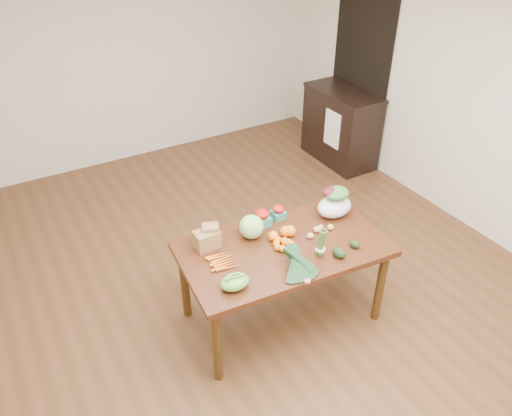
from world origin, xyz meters
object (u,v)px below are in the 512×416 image
mandarin_cluster (285,243)px  salad_bag (335,203)px  kale_bunch (301,265)px  cabbage (251,227)px  dining_table (282,282)px  cabinet (341,126)px  paper_bag (207,238)px  asparagus_bundle (321,243)px

mandarin_cluster → salad_bag: 0.63m
mandarin_cluster → kale_bunch: (-0.07, -0.31, 0.04)m
salad_bag → cabbage: bearing=173.7°
cabbage → dining_table: bearing=-56.4°
cabinet → salad_bag: size_ratio=3.33×
cabbage → mandarin_cluster: size_ratio=1.07×
dining_table → cabbage: 0.55m
dining_table → mandarin_cluster: size_ratio=8.83×
cabinet → paper_bag: (-2.69, -1.73, 0.37)m
paper_bag → asparagus_bundle: 0.86m
dining_table → cabbage: size_ratio=8.24×
dining_table → paper_bag: (-0.51, 0.29, 0.46)m
dining_table → salad_bag: bearing=18.7°
dining_table → salad_bag: size_ratio=5.19×
asparagus_bundle → salad_bag: bearing=46.8°
cabbage → kale_bunch: size_ratio=0.48×
dining_table → mandarin_cluster: bearing=-90.1°
paper_bag → cabbage: cabbage is taller
cabinet → mandarin_cluster: 3.00m
cabinet → paper_bag: cabinet is taller
cabbage → mandarin_cluster: (0.15, -0.25, -0.05)m
cabbage → cabinet: bearing=37.5°
kale_bunch → salad_bag: size_ratio=1.31×
cabbage → asparagus_bundle: 0.57m
dining_table → kale_bunch: kale_bunch is taller
cabbage → kale_bunch: 0.56m
cabinet → mandarin_cluster: cabinet is taller
cabinet → asparagus_bundle: 3.04m
cabinet → kale_bunch: 3.27m
cabbage → mandarin_cluster: bearing=-58.7°
kale_bunch → asparagus_bundle: size_ratio=1.60×
cabinet → cabbage: bearing=-142.5°
paper_bag → cabbage: size_ratio=1.29×
dining_table → kale_bunch: bearing=-96.9°
cabinet → asparagus_bundle: bearing=-131.7°
dining_table → asparagus_bundle: asparagus_bundle is taller
asparagus_bundle → salad_bag: asparagus_bundle is taller
paper_bag → cabbage: bearing=-9.1°
dining_table → cabbage: (-0.15, 0.23, 0.47)m
salad_bag → asparagus_bundle: bearing=-137.9°
asparagus_bundle → dining_table: bearing=131.2°
dining_table → salad_bag: salad_bag is taller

